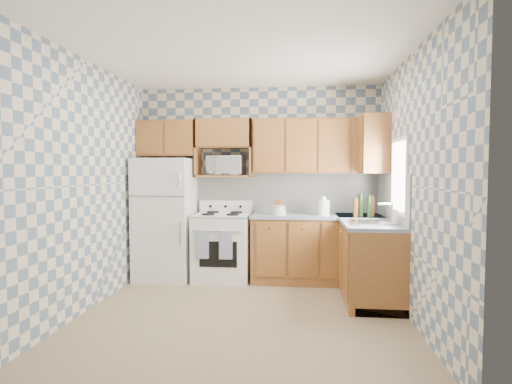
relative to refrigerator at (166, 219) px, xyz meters
The scene contains 30 objects.
floor 1.97m from the refrigerator, 44.43° to the right, with size 3.40×3.40×0.00m, color #8B7357.
back_wall 1.42m from the refrigerator, 15.35° to the left, with size 3.40×0.02×2.70m, color slate.
right_wall 3.27m from the refrigerator, 22.79° to the right, with size 0.02×3.20×2.70m, color slate.
backsplash_back 1.75m from the refrigerator, 11.47° to the left, with size 2.60×0.01×0.56m, color silver.
backsplash_right 3.02m from the refrigerator, ahead, with size 0.01×1.60×0.56m, color silver.
refrigerator is the anchor object (origin of this frame).
stove_body 0.89m from the refrigerator, ahead, with size 0.76×0.65×0.90m, color white.
cooktop 0.81m from the refrigerator, ahead, with size 0.76×0.65×0.03m, color silver.
backguard 0.87m from the refrigerator, 20.44° to the left, with size 0.76×0.08×0.17m, color white.
dish_towel_left 0.74m from the refrigerator, 28.15° to the right, with size 0.17×0.03×0.37m, color navy.
dish_towel_right 1.01m from the refrigerator, 19.36° to the right, with size 0.17×0.03×0.37m, color navy.
base_cabinets_back 2.14m from the refrigerator, ahead, with size 1.75×0.60×0.88m, color brown.
base_cabinets_right 2.74m from the refrigerator, ahead, with size 0.60×1.60×0.88m, color brown.
countertop_back 2.10m from the refrigerator, ahead, with size 1.77×0.63×0.04m, color slate.
countertop_right 2.71m from the refrigerator, ahead, with size 0.63×1.60×0.04m, color slate.
upper_cabinets_back 2.34m from the refrigerator, ahead, with size 1.75×0.33×0.74m, color brown.
upper_cabinets_fridge 1.15m from the refrigerator, 94.64° to the left, with size 0.82×0.33×0.50m, color brown.
upper_cabinets_right 2.99m from the refrigerator, ahead, with size 0.33×0.70×0.74m, color brown.
microwave_shelf 1.02m from the refrigerator, 12.94° to the left, with size 0.80×0.33×0.03m, color brown.
microwave 1.13m from the refrigerator, 13.41° to the left, with size 0.50×0.34×0.27m, color white.
sink 2.79m from the refrigerator, 16.65° to the right, with size 0.48×0.40×0.03m, color #B7B7BC.
window 3.13m from the refrigerator, 15.12° to the right, with size 0.02×0.66×0.86m, color white.
bottle_0 2.66m from the refrigerator, ahead, with size 0.06×0.06×0.29m, color black.
bottle_1 2.76m from the refrigerator, ahead, with size 0.06×0.06×0.27m, color black.
bottle_2 2.80m from the refrigerator, ahead, with size 0.06×0.06×0.25m, color brown.
bottle_3 2.59m from the refrigerator, ahead, with size 0.06×0.06×0.23m, color brown.
knife_block 1.59m from the refrigerator, ahead, with size 0.09×0.09×0.20m, color brown.
electric_kettle 2.19m from the refrigerator, ahead, with size 0.16×0.16×0.20m, color white.
food_containers 1.59m from the refrigerator, ahead, with size 0.19×0.19×0.13m, color beige, non-canonical shape.
soap_bottle 3.04m from the refrigerator, 17.76° to the right, with size 0.06×0.06×0.17m, color beige.
Camera 1 is at (0.56, -4.13, 1.51)m, focal length 28.00 mm.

